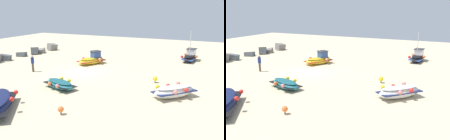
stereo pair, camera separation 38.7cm
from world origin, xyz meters
The scene contains 9 objects.
ground_plane centered at (0.00, 0.00, 0.00)m, with size 57.43×57.43×0.00m, color beige.
fishing_boat_1 centered at (-3.46, -9.84, 0.47)m, with size 3.35×3.21×0.93m.
fishing_boat_2 centered at (3.59, 0.87, 0.49)m, with size 3.58×2.70×1.49m.
fishing_boat_3 centered at (-5.26, -1.08, 0.36)m, with size 2.25×3.29×0.74m.
fishing_boat_4 centered at (9.90, -9.07, 0.52)m, with size 3.59×1.89×3.62m.
person_walking centered at (-2.00, 4.57, 0.97)m, with size 0.32×0.32×1.68m.
breakwater_rocks centered at (0.90, 11.35, 0.42)m, with size 20.13×2.81×1.27m.
mooring_buoy_0 centered at (-0.51, -7.63, 0.36)m, with size 0.41×0.41×0.57m.
mooring_buoy_1 centered at (-9.38, -4.16, 0.34)m, with size 0.38×0.38×0.53m.
Camera 2 is at (-20.96, -13.37, 6.49)m, focal length 40.57 mm.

